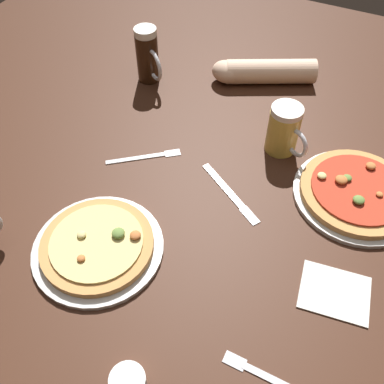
% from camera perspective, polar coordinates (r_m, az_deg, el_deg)
% --- Properties ---
extents(ground_plane, '(2.40, 2.40, 0.03)m').
position_cam_1_polar(ground_plane, '(1.12, 0.00, -1.16)').
color(ground_plane, '#3D2114').
extents(pizza_plate_near, '(0.31, 0.31, 0.05)m').
position_cam_1_polar(pizza_plate_near, '(1.02, -12.49, -7.05)').
color(pizza_plate_near, silver).
rests_on(pizza_plate_near, ground_plane).
extents(pizza_plate_far, '(0.32, 0.32, 0.05)m').
position_cam_1_polar(pizza_plate_far, '(1.18, 21.17, -0.06)').
color(pizza_plate_far, silver).
rests_on(pizza_plate_far, ground_plane).
extents(beer_mug_dark, '(0.13, 0.10, 0.14)m').
position_cam_1_polar(beer_mug_dark, '(1.21, 12.24, 8.11)').
color(beer_mug_dark, gold).
rests_on(beer_mug_dark, ground_plane).
extents(beer_mug_amber, '(0.12, 0.10, 0.18)m').
position_cam_1_polar(beer_mug_amber, '(1.45, -5.91, 17.64)').
color(beer_mug_amber, black).
rests_on(beer_mug_amber, ground_plane).
extents(ramekin_sauce, '(0.07, 0.07, 0.03)m').
position_cam_1_polar(ramekin_sauce, '(0.88, -8.59, -23.80)').
color(ramekin_sauce, white).
rests_on(ramekin_sauce, ground_plane).
extents(napkin_folded, '(0.16, 0.14, 0.01)m').
position_cam_1_polar(napkin_folded, '(1.00, 18.58, -12.55)').
color(napkin_folded, silver).
rests_on(napkin_folded, ground_plane).
extents(fork_left, '(0.22, 0.03, 0.01)m').
position_cam_1_polar(fork_left, '(0.90, 11.10, -23.54)').
color(fork_left, silver).
rests_on(fork_left, ground_plane).
extents(knife_right, '(0.21, 0.14, 0.01)m').
position_cam_1_polar(knife_right, '(1.12, 5.11, -0.11)').
color(knife_right, silver).
rests_on(knife_right, ground_plane).
extents(fork_spare, '(0.18, 0.15, 0.01)m').
position_cam_1_polar(fork_spare, '(1.21, -6.25, 4.74)').
color(fork_spare, silver).
rests_on(fork_spare, ground_plane).
extents(diner_arm, '(0.33, 0.21, 0.08)m').
position_cam_1_polar(diner_arm, '(1.48, 9.12, 15.63)').
color(diner_arm, beige).
rests_on(diner_arm, ground_plane).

